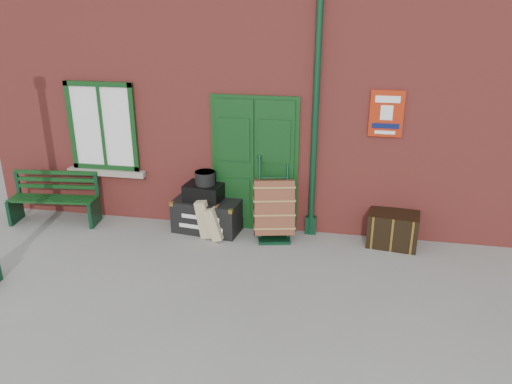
% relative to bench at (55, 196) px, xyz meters
% --- Properties ---
extents(ground, '(80.00, 80.00, 0.00)m').
position_rel_bench_xyz_m(ground, '(3.75, -1.11, -0.46)').
color(ground, gray).
rests_on(ground, ground).
extents(station_building, '(10.30, 4.30, 4.36)m').
position_rel_bench_xyz_m(station_building, '(3.75, 2.39, 1.70)').
color(station_building, '#9E3933').
rests_on(station_building, ground).
extents(bench, '(1.53, 0.62, 0.92)m').
position_rel_bench_xyz_m(bench, '(0.00, 0.00, 0.00)').
color(bench, '#0F3814').
rests_on(bench, ground).
extents(houdini_trunk, '(1.16, 0.73, 0.55)m').
position_rel_bench_xyz_m(houdini_trunk, '(2.69, 0.14, -0.19)').
color(houdini_trunk, black).
rests_on(houdini_trunk, ground).
extents(strongbox, '(0.65, 0.51, 0.27)m').
position_rel_bench_xyz_m(strongbox, '(2.64, 0.14, 0.22)').
color(strongbox, black).
rests_on(strongbox, houdini_trunk).
extents(hatbox, '(0.36, 0.36, 0.22)m').
position_rel_bench_xyz_m(hatbox, '(2.67, 0.14, 0.47)').
color(hatbox, black).
rests_on(hatbox, strongbox).
extents(suitcase_back, '(0.31, 0.46, 0.64)m').
position_rel_bench_xyz_m(suitcase_back, '(2.73, -0.00, -0.14)').
color(suitcase_back, tan).
rests_on(suitcase_back, ground).
extents(suitcase_front, '(0.34, 0.42, 0.56)m').
position_rel_bench_xyz_m(suitcase_front, '(2.91, -0.10, -0.18)').
color(suitcase_front, tan).
rests_on(suitcase_front, ground).
extents(porter_trolley, '(0.76, 0.80, 1.31)m').
position_rel_bench_xyz_m(porter_trolley, '(3.81, 0.12, 0.04)').
color(porter_trolley, '#0C321C').
rests_on(porter_trolley, ground).
extents(dark_trunk, '(0.81, 0.59, 0.55)m').
position_rel_bench_xyz_m(dark_trunk, '(5.70, 0.14, -0.19)').
color(dark_trunk, black).
rests_on(dark_trunk, ground).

